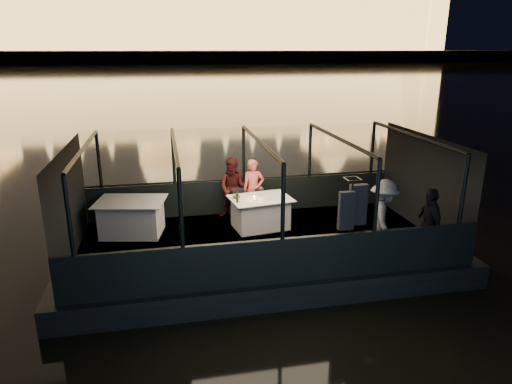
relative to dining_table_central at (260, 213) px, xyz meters
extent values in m
plane|color=black|center=(-0.19, 79.21, -0.89)|extent=(500.00, 500.00, 0.00)
cube|color=black|center=(-0.19, -0.79, -0.89)|extent=(8.60, 4.40, 1.00)
cube|color=black|center=(-0.19, -0.79, -0.41)|extent=(8.00, 4.00, 0.04)
cube|color=black|center=(-0.19, 1.21, 0.06)|extent=(8.00, 0.08, 0.90)
cube|color=black|center=(-0.19, -2.79, 0.06)|extent=(8.00, 0.08, 0.90)
cube|color=#423D33|center=(-0.19, 209.21, 0.11)|extent=(400.00, 140.00, 6.00)
cube|color=white|center=(0.00, 0.00, 0.00)|extent=(1.59, 1.25, 0.77)
cube|color=white|center=(-3.05, 0.21, 0.00)|extent=(1.76, 1.42, 0.83)
cube|color=black|center=(-0.42, 0.51, 0.06)|extent=(0.49, 0.49, 0.81)
cube|color=black|center=(0.02, 0.47, 0.06)|extent=(0.51, 0.51, 0.83)
imported|color=#E86154|center=(-0.03, 0.73, 0.36)|extent=(0.57, 0.40, 1.54)
imported|color=#3C1110|center=(-0.53, 0.82, 0.36)|extent=(0.92, 0.83, 1.58)
imported|color=silver|center=(2.18, -2.04, 0.47)|extent=(0.90, 1.21, 1.66)
imported|color=black|center=(3.03, -2.38, 0.47)|extent=(0.48, 0.95, 1.54)
cylinder|color=#173C16|center=(-0.60, -0.22, 0.53)|extent=(0.06, 0.06, 0.28)
cylinder|color=brown|center=(-0.57, 0.08, 0.42)|extent=(0.20, 0.20, 0.07)
cylinder|color=#FF8C3F|center=(-0.17, -0.06, 0.42)|extent=(0.07, 0.07, 0.08)
cylinder|color=silver|center=(0.16, -0.11, 0.39)|extent=(0.31, 0.31, 0.01)
cylinder|color=white|center=(-0.58, 0.08, 0.39)|extent=(0.28, 0.28, 0.01)
camera|label=1|loc=(-2.20, -10.21, 3.82)|focal=32.00mm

